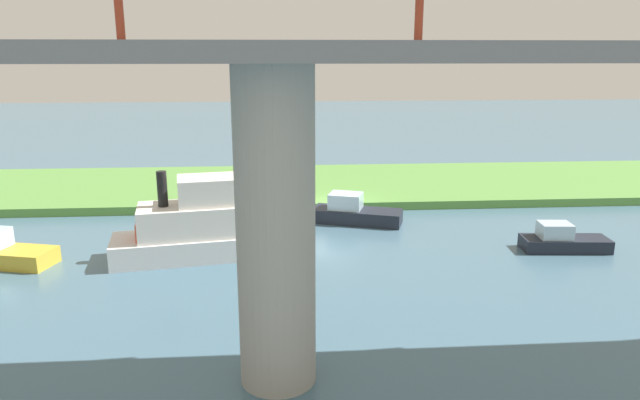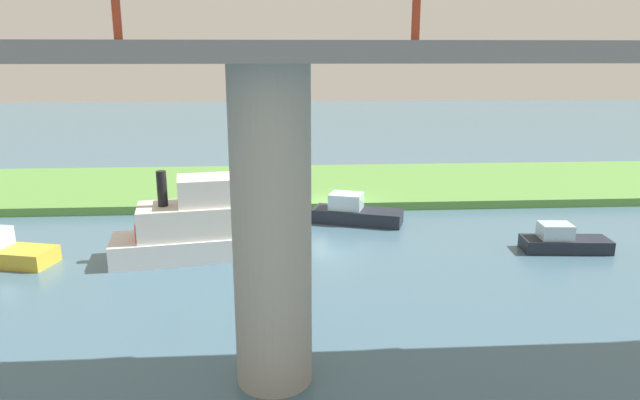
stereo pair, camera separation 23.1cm
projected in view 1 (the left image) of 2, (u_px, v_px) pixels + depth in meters
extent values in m
plane|color=#476B7F|center=(335.00, 212.00, 33.86)|extent=(160.00, 160.00, 0.00)
cube|color=#5B9342|center=(327.00, 185.00, 39.59)|extent=(80.00, 12.00, 0.50)
cylinder|color=#9E998E|center=(276.00, 231.00, 15.40)|extent=(2.14, 2.14, 8.83)
cube|color=slate|center=(272.00, 52.00, 14.25)|extent=(58.02, 4.00, 0.50)
cylinder|color=#2D334C|center=(305.00, 186.00, 36.83)|extent=(0.29, 0.29, 0.55)
cylinder|color=red|center=(305.00, 177.00, 36.69)|extent=(0.40, 0.40, 0.60)
sphere|color=tan|center=(305.00, 171.00, 36.59)|extent=(0.24, 0.24, 0.24)
cylinder|color=brown|center=(301.00, 194.00, 34.17)|extent=(0.20, 0.20, 0.84)
cube|color=white|center=(202.00, 245.00, 26.32)|extent=(8.25, 3.92, 1.06)
cube|color=white|center=(210.00, 219.00, 26.12)|extent=(6.64, 3.39, 1.41)
cube|color=white|center=(223.00, 190.00, 25.93)|extent=(4.24, 2.64, 1.23)
cylinder|color=black|center=(162.00, 189.00, 25.28)|extent=(0.44, 0.44, 1.58)
cube|color=#D84C2D|center=(153.00, 229.00, 25.61)|extent=(1.65, 1.80, 0.79)
cube|color=#1E232D|center=(357.00, 216.00, 31.56)|extent=(5.14, 3.19, 0.75)
cube|color=silver|center=(346.00, 201.00, 31.52)|extent=(2.09, 1.87, 0.86)
cube|color=#1E232D|center=(565.00, 244.00, 27.15)|extent=(4.10, 1.75, 0.62)
cube|color=silver|center=(555.00, 230.00, 26.99)|extent=(1.53, 1.25, 0.71)
cube|color=gold|center=(2.00, 256.00, 25.37)|extent=(4.94, 2.78, 0.73)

